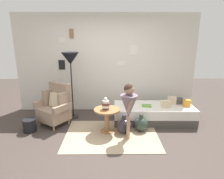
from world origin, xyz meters
TOP-DOWN VIEW (x-y plane):
  - ground_plane at (0.00, 0.00)m, footprint 12.00×12.00m
  - gallery_wall at (-0.00, 1.95)m, footprint 4.80×0.12m
  - rug at (0.13, 0.41)m, footprint 1.93×1.39m
  - armchair at (-1.17, 1.00)m, footprint 0.90×0.85m
  - daybed at (1.16, 1.11)m, footprint 1.91×0.83m
  - pillow_head at (1.93, 1.06)m, footprint 0.18×0.14m
  - pillow_mid at (1.79, 1.24)m, footprint 0.20×0.12m
  - pillow_back at (1.63, 1.22)m, footprint 0.19×0.13m
  - pillow_extra at (1.41, 0.99)m, footprint 0.21×0.14m
  - side_table at (0.03, 0.56)m, footprint 0.55×0.55m
  - vase_striped at (0.02, 0.54)m, footprint 0.17×0.17m
  - floor_lamp at (-0.84, 1.37)m, footprint 0.42×0.42m
  - person_child at (0.47, 0.29)m, footprint 0.34×0.34m
  - book_on_daybed at (0.98, 1.06)m, footprint 0.25×0.20m
  - demijohn_near at (0.40, 0.52)m, footprint 0.33×0.33m
  - demijohn_far at (0.78, 0.60)m, footprint 0.30×0.30m
  - magazine_basket at (-1.65, 0.60)m, footprint 0.28×0.28m

SIDE VIEW (x-z plane):
  - ground_plane at x=0.00m, z-range 0.00..0.00m
  - rug at x=0.13m, z-range 0.00..0.01m
  - magazine_basket at x=-1.65m, z-range 0.00..0.28m
  - demijohn_far at x=0.78m, z-range -0.04..0.35m
  - demijohn_near at x=0.40m, z-range -0.04..0.37m
  - daybed at x=1.16m, z-range 0.00..0.40m
  - side_table at x=0.03m, z-range 0.11..0.65m
  - book_on_daybed at x=0.98m, z-range 0.40..0.43m
  - armchair at x=-1.17m, z-range -0.05..0.92m
  - pillow_mid at x=1.79m, z-range 0.40..0.55m
  - pillow_head at x=1.93m, z-range 0.40..0.56m
  - pillow_extra at x=1.41m, z-range 0.40..0.57m
  - pillow_back at x=1.63m, z-range 0.40..0.58m
  - vase_striped at x=0.02m, z-range 0.51..0.76m
  - person_child at x=0.47m, z-range 0.16..1.31m
  - gallery_wall at x=0.00m, z-range 0.00..2.60m
  - floor_lamp at x=-0.84m, z-range 0.62..2.27m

